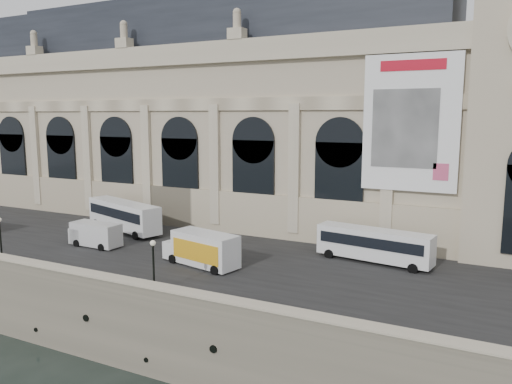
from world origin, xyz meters
TOP-DOWN VIEW (x-y plane):
  - ground at (0.00, 0.00)m, footprint 260.00×260.00m
  - quay at (0.00, 35.00)m, footprint 160.00×70.00m
  - street at (0.00, 14.00)m, footprint 160.00×24.00m
  - parapet at (0.00, 0.60)m, footprint 160.00×1.40m
  - museum at (-5.98, 30.86)m, footprint 69.00×18.70m
  - bus_left at (-8.82, 16.96)m, footprint 12.37×6.19m
  - bus_right at (20.85, 17.62)m, footprint 11.12×3.83m
  - van_c at (-7.09, 10.29)m, footprint 5.82×2.53m
  - box_truck at (6.92, 9.57)m, footprint 8.22×4.17m
  - lamp_left at (-10.99, 2.32)m, footprint 0.43×0.43m
  - lamp_right at (7.50, 1.84)m, footprint 0.43×0.43m

SIDE VIEW (x-z plane):
  - ground at x=0.00m, z-range 0.00..0.00m
  - quay at x=0.00m, z-range 0.00..6.00m
  - street at x=0.00m, z-range 6.00..6.06m
  - parapet at x=0.00m, z-range 6.01..7.22m
  - van_c at x=-7.09m, z-range 6.03..8.59m
  - box_truck at x=6.92m, z-range 6.01..9.18m
  - bus_right at x=20.85m, z-range 6.20..9.41m
  - bus_left at x=-8.82m, z-range 6.22..9.81m
  - lamp_left at x=-10.99m, z-range 5.99..10.22m
  - lamp_right at x=7.50m, z-range 5.99..10.23m
  - museum at x=-5.98m, z-range 5.17..34.27m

